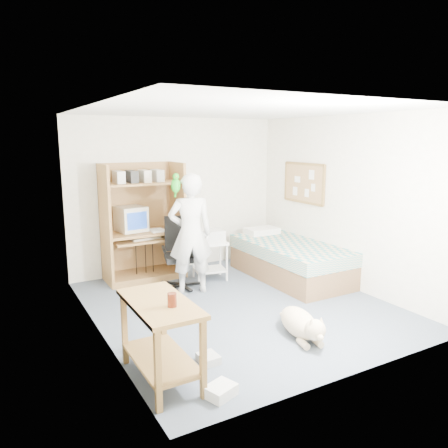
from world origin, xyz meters
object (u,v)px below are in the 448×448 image
object	(u,v)px
dog	(301,324)
bed	(289,260)
printer_cart	(210,254)
office_chair	(180,262)
person	(190,234)
computer_hutch	(143,227)
side_desk	(161,329)

from	to	relation	value
dog	bed	bearing A→B (deg)	67.93
bed	printer_cart	size ratio (longest dim) A/B	3.34
office_chair	printer_cart	world-z (taller)	office_chair
office_chair	person	size ratio (longest dim) A/B	0.60
computer_hutch	bed	distance (m)	2.35
person	dog	xyz separation A→B (m)	(0.43, -1.93, -0.69)
person	office_chair	bearing A→B (deg)	-67.50
bed	side_desk	world-z (taller)	side_desk
bed	computer_hutch	bearing A→B (deg)	150.71
dog	office_chair	bearing A→B (deg)	113.86
side_desk	printer_cart	bearing A→B (deg)	53.89
computer_hutch	bed	world-z (taller)	computer_hutch
computer_hutch	person	distance (m)	1.02
person	side_desk	bearing A→B (deg)	74.35
office_chair	person	bearing A→B (deg)	-67.50
side_desk	office_chair	size ratio (longest dim) A/B	0.98
bed	person	xyz separation A→B (m)	(-1.62, 0.17, 0.56)
computer_hutch	person	world-z (taller)	computer_hutch
office_chair	person	world-z (taller)	person
dog	person	bearing A→B (deg)	114.68
office_chair	dog	world-z (taller)	office_chair
computer_hutch	side_desk	world-z (taller)	computer_hutch
side_desk	person	world-z (taller)	person
side_desk	dog	world-z (taller)	side_desk
dog	printer_cart	bearing A→B (deg)	100.40
bed	side_desk	distance (m)	3.39
person	dog	bearing A→B (deg)	118.64
computer_hutch	bed	size ratio (longest dim) A/B	0.89
bed	printer_cart	world-z (taller)	bed
computer_hutch	side_desk	size ratio (longest dim) A/B	1.80
office_chair	computer_hutch	bearing A→B (deg)	133.84
dog	printer_cart	size ratio (longest dim) A/B	1.60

